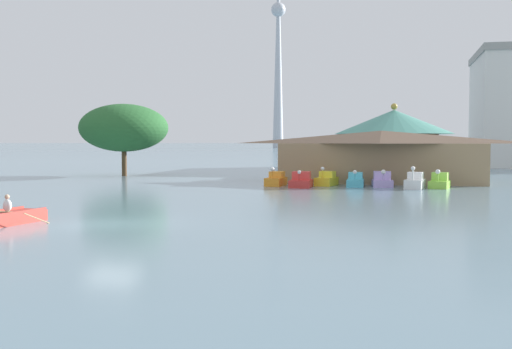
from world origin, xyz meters
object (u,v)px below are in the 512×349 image
pedal_boat_lavender (382,181)px  shoreline_tree_tall_left (124,128)px  pedal_boat_orange (276,180)px  boathouse (381,155)px  rowboat_with_rower (11,217)px  pedal_boat_cyan (355,181)px  green_roof_pavilion (394,138)px  distant_broadcast_tower (278,38)px  pedal_boat_white (415,182)px  pedal_boat_lime (440,182)px  pedal_boat_yellow (327,180)px  pedal_boat_red (301,181)px

pedal_boat_lavender → shoreline_tree_tall_left: size_ratio=0.27×
pedal_boat_orange → boathouse: size_ratio=0.14×
rowboat_with_rower → boathouse: 36.06m
rowboat_with_rower → pedal_boat_cyan: (13.74, 26.85, 0.17)m
pedal_boat_cyan → green_roof_pavilion: bearing=168.4°
distant_broadcast_tower → pedal_boat_cyan: bearing=-77.8°
rowboat_with_rower → green_roof_pavilion: (16.66, 43.60, 3.78)m
rowboat_with_rower → pedal_boat_white: bearing=-27.3°
pedal_boat_lavender → pedal_boat_lime: pedal_boat_lime is taller
pedal_boat_white → distant_broadcast_tower: bearing=-155.7°
pedal_boat_lavender → shoreline_tree_tall_left: shoreline_tree_tall_left is taller
pedal_boat_lavender → pedal_boat_white: 3.06m
pedal_boat_yellow → pedal_boat_cyan: bearing=92.1°
pedal_boat_red → pedal_boat_cyan: 4.64m
rowboat_with_rower → pedal_boat_white: pedal_boat_white is taller
boathouse → shoreline_tree_tall_left: bearing=171.4°
rowboat_with_rower → green_roof_pavilion: size_ratio=0.26×
pedal_boat_cyan → green_roof_pavilion: size_ratio=0.23×
pedal_boat_orange → pedal_boat_white: bearing=91.5°
pedal_boat_orange → pedal_boat_red: size_ratio=0.92×
pedal_boat_cyan → pedal_boat_white: pedal_boat_white is taller
pedal_boat_yellow → pedal_boat_lavender: (4.61, -0.33, 0.02)m
boathouse → green_roof_pavilion: 11.35m
green_roof_pavilion → shoreline_tree_tall_left: green_roof_pavilion is taller
pedal_boat_lavender → pedal_boat_lime: (4.48, -0.61, 0.00)m
rowboat_with_rower → pedal_boat_white: size_ratio=1.35×
pedal_boat_lime → distant_broadcast_tower: (-64.79, 269.22, 56.36)m
shoreline_tree_tall_left → pedal_boat_lime: bearing=-17.9°
pedal_boat_white → distant_broadcast_tower: 283.16m
rowboat_with_rower → pedal_boat_lime: 33.27m
pedal_boat_cyan → distant_broadcast_tower: bearing=-169.5°
pedal_boat_lime → green_roof_pavilion: (-3.73, 17.32, 3.57)m
pedal_boat_red → boathouse: 9.85m
pedal_boat_yellow → boathouse: (4.36, 5.18, 1.95)m
shoreline_tree_tall_left → pedal_boat_white: bearing=-20.8°
pedal_boat_cyan → pedal_boat_white: size_ratio=1.17×
distant_broadcast_tower → rowboat_with_rower: bearing=-81.5°
pedal_boat_yellow → shoreline_tree_tall_left: size_ratio=0.30×
pedal_boat_orange → pedal_boat_yellow: bearing=112.2°
pedal_boat_yellow → boathouse: 7.04m
pedal_boat_orange → pedal_boat_yellow: size_ratio=0.94×
pedal_boat_red → pedal_boat_yellow: size_ratio=1.02×
pedal_boat_orange → pedal_boat_red: bearing=71.2°
pedal_boat_white → boathouse: (-2.80, 7.19, 1.90)m
pedal_boat_white → pedal_boat_lime: pedal_boat_white is taller
boathouse → distant_broadcast_tower: 275.30m
rowboat_with_rower → shoreline_tree_tall_left: size_ratio=0.36×
pedal_boat_lime → distant_broadcast_tower: 282.59m
shoreline_tree_tall_left → pedal_boat_cyan: bearing=-21.1°
distant_broadcast_tower → pedal_boat_white: bearing=-76.9°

